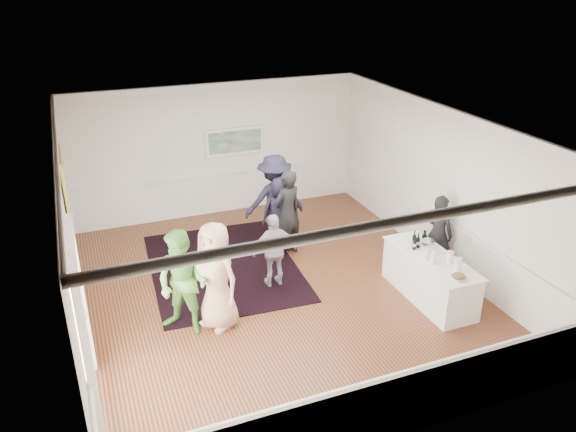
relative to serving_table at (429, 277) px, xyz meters
name	(u,v)px	position (x,y,z in m)	size (l,w,h in m)	color
floor	(278,289)	(-2.48, 1.29, -0.43)	(8.00, 8.00, 0.00)	brown
ceiling	(277,125)	(-2.48, 1.29, 2.77)	(7.00, 8.00, 0.02)	white
wall_left	(70,246)	(-5.98, 1.29, 1.17)	(0.02, 8.00, 3.20)	white
wall_right	(441,186)	(1.02, 1.29, 1.17)	(0.02, 8.00, 3.20)	white
wall_back	(218,150)	(-2.48, 5.29, 1.17)	(7.00, 0.02, 3.20)	white
wall_front	(397,339)	(-2.48, -2.71, 1.17)	(7.00, 0.02, 3.20)	white
wainscoting	(278,266)	(-2.48, 1.29, 0.07)	(7.00, 8.00, 1.00)	white
mirror	(68,204)	(-5.93, 2.59, 1.37)	(0.05, 1.25, 1.85)	gold
doorway	(82,319)	(-5.92, -0.61, 0.99)	(0.10, 1.78, 2.56)	white
landscape_painting	(235,141)	(-2.08, 5.23, 1.35)	(1.44, 0.06, 0.66)	white
area_rug	(223,266)	(-3.21, 2.52, -0.42)	(2.86, 3.75, 0.02)	black
serving_table	(429,277)	(0.00, 0.00, 0.00)	(0.80, 2.10, 0.85)	white
bartender	(438,234)	(0.72, 0.82, 0.38)	(0.59, 0.39, 1.62)	black
guest_tan	(216,276)	(-3.83, 0.60, 0.52)	(0.93, 0.60, 1.90)	tan
guest_green	(183,283)	(-4.38, 0.64, 0.49)	(0.89, 0.70, 1.84)	#5DAA44
guest_lilac	(275,250)	(-2.47, 1.49, 0.31)	(0.86, 0.36, 1.47)	#B7B1C6
guest_dark_a	(275,200)	(-1.83, 3.19, 0.58)	(1.30, 0.75, 2.02)	#1C1C2E
guest_dark_b	(287,213)	(-1.77, 2.59, 0.51)	(0.68, 0.45, 1.87)	black
guest_navy	(281,213)	(-1.81, 2.86, 0.40)	(0.81, 0.53, 1.65)	#1C1C2E
wine_bottles	(419,239)	(0.01, 0.44, 0.58)	(0.36, 0.25, 0.31)	black
juice_pitchers	(442,258)	(0.00, -0.28, 0.54)	(0.44, 0.61, 0.24)	#65BB42
ice_bucket	(427,247)	(0.00, 0.17, 0.54)	(0.26, 0.26, 0.24)	silver
nut_bowl	(459,277)	(-0.04, -0.81, 0.46)	(0.26, 0.26, 0.08)	white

